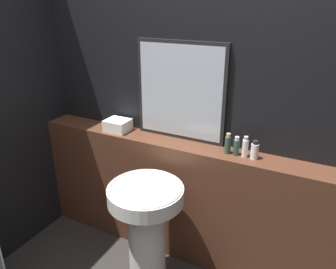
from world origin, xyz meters
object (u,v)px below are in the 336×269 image
Objects in this scene: conditioner_bottle at (236,147)px; body_wash_bottle at (255,150)px; pedestal_sink at (147,225)px; towel_stack at (118,125)px; lotion_bottle at (245,147)px; shampoo_bottle at (228,144)px; mirror at (180,92)px.

conditioner_bottle is 1.04× the size of body_wash_bottle.
pedestal_sink is 6.49× the size of body_wash_bottle.
lotion_bottle reaches higher than towel_stack.
towel_stack is at bearing 180.00° from shampoo_bottle.
lotion_bottle is (0.53, -0.09, -0.30)m from mirror.
mirror reaches higher than towel_stack.
body_wash_bottle is at bearing 0.00° from shampoo_bottle.
pedestal_sink is 0.82m from conditioner_bottle.
shampoo_bottle is 1.09× the size of conditioner_bottle.
pedestal_sink is 5.70× the size of lotion_bottle.
body_wash_bottle reaches higher than towel_stack.
mirror is 0.67m from body_wash_bottle.
conditioner_bottle is at bearing -11.43° from mirror.
mirror is at bearing 169.83° from lotion_bottle.
pedestal_sink is 6.25× the size of conditioner_bottle.
mirror is at bearing 90.61° from pedestal_sink.
shampoo_bottle is 1.13× the size of body_wash_bottle.
lotion_bottle reaches higher than pedestal_sink.
towel_stack is 1.39× the size of conditioner_bottle.
mirror is 4.92× the size of lotion_bottle.
mirror is 3.87× the size of towel_stack.
pedestal_sink is 5.74× the size of shampoo_bottle.
shampoo_bottle is at bearing 47.43° from pedestal_sink.
shampoo_bottle is (0.92, -0.00, 0.02)m from towel_stack.
mirror reaches higher than shampoo_bottle.
mirror is 4.95× the size of shampoo_bottle.
pedestal_sink is 1.16× the size of mirror.
pedestal_sink is at bearing -143.24° from body_wash_bottle.
shampoo_bottle is at bearing -0.00° from towel_stack.
lotion_bottle reaches higher than conditioner_bottle.
towel_stack is 1.28× the size of shampoo_bottle.
towel_stack is at bearing 139.57° from pedestal_sink.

